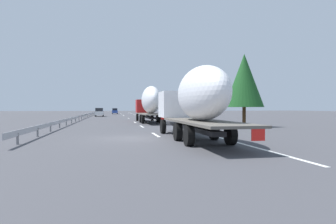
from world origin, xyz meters
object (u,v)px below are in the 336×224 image
(truck_lead, at_px, (150,103))
(car_blue_sedan, at_px, (115,111))
(truck_trailing, at_px, (195,100))
(car_white_van, at_px, (99,112))
(road_sign, at_px, (148,106))

(truck_lead, height_order, car_blue_sedan, truck_lead)
(truck_trailing, relative_size, car_blue_sedan, 3.28)
(car_white_van, bearing_deg, road_sign, -108.10)
(truck_trailing, height_order, road_sign, truck_trailing)
(truck_lead, distance_m, road_sign, 25.29)
(road_sign, bearing_deg, truck_trailing, 176.10)
(truck_lead, relative_size, car_blue_sedan, 3.53)
(truck_lead, xyz_separation_m, car_blue_sedan, (54.04, 3.73, -1.67))
(truck_trailing, distance_m, car_blue_sedan, 74.47)
(truck_lead, xyz_separation_m, truck_trailing, (-20.32, -0.00, -0.21))
(car_blue_sedan, relative_size, road_sign, 1.20)
(car_blue_sedan, height_order, road_sign, road_sign)
(truck_trailing, xyz_separation_m, road_sign, (45.43, -3.10, -0.05))
(truck_trailing, height_order, car_white_van, truck_trailing)
(car_blue_sedan, bearing_deg, road_sign, -166.72)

